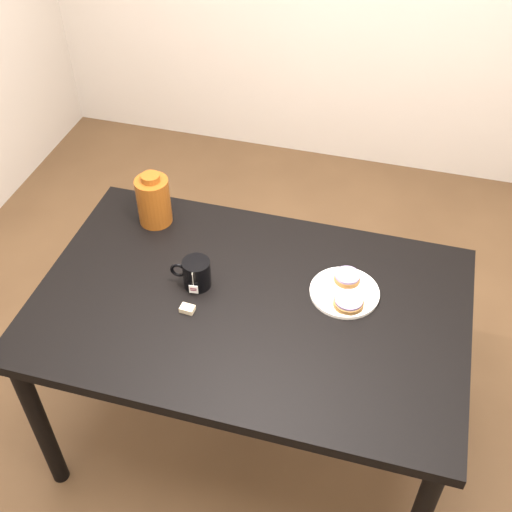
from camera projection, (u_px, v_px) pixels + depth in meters
name	position (u px, v px, depth m)	size (l,w,h in m)	color
ground_plane	(251.00, 428.00, 2.59)	(4.00, 4.00, 0.00)	brown
table	(250.00, 319.00, 2.13)	(1.40, 0.90, 0.75)	black
plate	(345.00, 292.00, 2.10)	(0.23, 0.23, 0.02)	white
bagel_back	(347.00, 277.00, 2.12)	(0.09, 0.09, 0.03)	brown
bagel_front	(349.00, 302.00, 2.04)	(0.12, 0.12, 0.03)	brown
mug	(196.00, 273.00, 2.10)	(0.14, 0.10, 0.10)	black
teabag_pouch	(187.00, 309.00, 2.04)	(0.04, 0.03, 0.02)	#C6B793
bagel_package	(154.00, 200.00, 2.31)	(0.15, 0.15, 0.21)	#59280B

